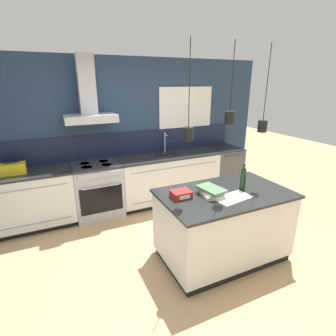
% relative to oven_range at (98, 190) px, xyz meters
% --- Properties ---
extents(ground_plane, '(16.00, 16.00, 0.00)m').
position_rel_oven_range_xyz_m(ground_plane, '(0.59, -1.69, -0.46)').
color(ground_plane, tan).
rests_on(ground_plane, ground).
extents(wall_back, '(5.60, 2.30, 2.60)m').
position_rel_oven_range_xyz_m(wall_back, '(0.56, 0.31, 0.90)').
color(wall_back, navy).
rests_on(wall_back, ground_plane).
extents(counter_run_left, '(1.40, 0.64, 0.91)m').
position_rel_oven_range_xyz_m(counter_run_left, '(-1.08, 0.01, 0.01)').
color(counter_run_left, black).
rests_on(counter_run_left, ground_plane).
extents(counter_run_sink, '(1.90, 0.64, 1.29)m').
position_rel_oven_range_xyz_m(counter_run_sink, '(1.33, 0.01, 0.01)').
color(counter_run_sink, black).
rests_on(counter_run_sink, ground_plane).
extents(oven_range, '(0.78, 0.66, 0.91)m').
position_rel_oven_range_xyz_m(oven_range, '(0.00, 0.00, 0.00)').
color(oven_range, '#B5B5BA').
rests_on(oven_range, ground_plane).
extents(dishwasher, '(0.61, 0.65, 0.91)m').
position_rel_oven_range_xyz_m(dishwasher, '(2.58, 0.00, 0.00)').
color(dishwasher, '#4C4C51').
rests_on(dishwasher, ground_plane).
extents(kitchen_island, '(1.60, 0.97, 0.91)m').
position_rel_oven_range_xyz_m(kitchen_island, '(1.22, -1.85, 0.00)').
color(kitchen_island, black).
rests_on(kitchen_island, ground_plane).
extents(bottle_on_island, '(0.07, 0.07, 0.34)m').
position_rel_oven_range_xyz_m(bottle_on_island, '(1.47, -1.85, 0.60)').
color(bottle_on_island, '#193319').
rests_on(bottle_on_island, kitchen_island).
extents(book_stack, '(0.27, 0.37, 0.10)m').
position_rel_oven_range_xyz_m(book_stack, '(1.02, -1.84, 0.51)').
color(book_stack, silver).
rests_on(book_stack, kitchen_island).
extents(red_supply_box, '(0.22, 0.18, 0.08)m').
position_rel_oven_range_xyz_m(red_supply_box, '(0.67, -1.75, 0.50)').
color(red_supply_box, red).
rests_on(red_supply_box, kitchen_island).
extents(paper_pile, '(0.48, 0.31, 0.01)m').
position_rel_oven_range_xyz_m(paper_pile, '(1.21, -2.01, 0.46)').
color(paper_pile, silver).
rests_on(paper_pile, kitchen_island).
extents(yellow_toolbox, '(0.34, 0.18, 0.19)m').
position_rel_oven_range_xyz_m(yellow_toolbox, '(-1.17, 0.00, 0.54)').
color(yellow_toolbox, gold).
rests_on(yellow_toolbox, counter_run_left).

